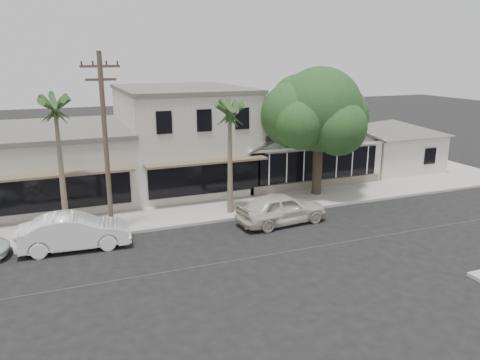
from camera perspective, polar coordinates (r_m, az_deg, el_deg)
name	(u,v)px	position (r m, az deg, el deg)	size (l,w,h in m)	color
ground	(320,246)	(22.77, 9.74, -7.97)	(140.00, 140.00, 0.00)	black
sidewalk_north	(128,221)	(26.23, -13.53, -4.88)	(90.00, 3.50, 0.15)	#9E9991
corner_shop	(292,142)	(34.87, 6.37, 4.65)	(10.40, 8.60, 5.10)	silver
side_cottage	(390,151)	(38.80, 17.79, 3.39)	(6.00, 6.00, 3.00)	silver
row_building_near	(183,138)	(32.81, -6.96, 5.11)	(8.00, 10.00, 6.50)	beige
row_building_midnear	(45,165)	(32.01, -22.65, 1.71)	(10.00, 10.00, 4.20)	#BCB8A9
utility_pole	(106,141)	(23.44, -16.08, 4.55)	(1.80, 0.24, 9.00)	brown
car_0	(282,208)	(25.22, 5.09, -3.46)	(1.99, 4.96, 1.69)	beige
car_1	(74,232)	(23.24, -19.54, -5.95)	(1.76, 5.05, 1.66)	white
shade_tree	(317,112)	(29.80, 9.34, 8.19)	(7.38, 6.67, 8.18)	#443429
palm_east	(230,112)	(25.46, -1.26, 8.24)	(2.65, 2.65, 6.83)	#726651
palm_mid	(55,109)	(24.58, -21.62, 8.09)	(2.75, 2.75, 7.34)	#726651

